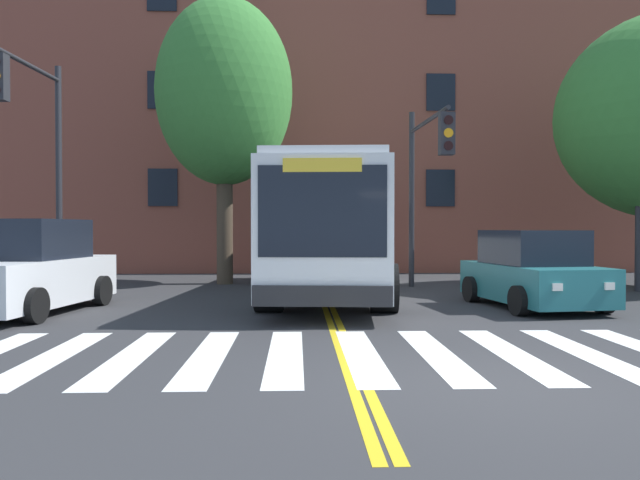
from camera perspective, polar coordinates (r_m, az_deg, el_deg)
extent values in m
plane|color=#303033|center=(7.28, 15.27, -12.67)|extent=(120.00, 120.00, 0.00)
cube|color=white|center=(9.21, -23.18, -9.77)|extent=(0.48, 3.74, 0.01)
cube|color=white|center=(8.90, -16.85, -10.11)|extent=(0.48, 3.74, 0.01)
cube|color=white|center=(8.70, -10.13, -10.34)|extent=(0.48, 3.74, 0.01)
cube|color=white|center=(8.62, -3.19, -10.43)|extent=(0.48, 3.74, 0.01)
cube|color=white|center=(8.66, 3.79, -10.38)|extent=(0.48, 3.74, 0.01)
cube|color=white|center=(8.83, 10.59, -10.18)|extent=(0.48, 3.74, 0.01)
cube|color=white|center=(9.11, 17.05, -9.85)|extent=(0.48, 3.74, 0.01)
cube|color=white|center=(9.49, 23.04, -9.44)|extent=(0.48, 3.74, 0.01)
cube|color=gold|center=(22.52, -0.59, -3.26)|extent=(0.12, 36.00, 0.01)
cube|color=gold|center=(22.52, -0.18, -3.26)|extent=(0.12, 36.00, 0.01)
cube|color=white|center=(16.06, 0.99, 1.02)|extent=(3.33, 10.92, 2.64)
cube|color=black|center=(16.07, 5.42, 1.95)|extent=(0.83, 9.86, 0.95)
cube|color=black|center=(16.14, -3.42, 1.95)|extent=(0.83, 9.86, 0.95)
cube|color=black|center=(10.67, 0.20, 2.65)|extent=(2.21, 0.20, 1.58)
cube|color=yellow|center=(10.72, 0.20, 6.88)|extent=(1.35, 0.14, 0.24)
cube|color=#232326|center=(10.71, 0.20, -5.15)|extent=(2.41, 0.30, 0.36)
cube|color=silver|center=(16.12, 0.99, 5.99)|extent=(3.15, 10.48, 0.16)
cylinder|color=black|center=(12.80, 5.86, -4.38)|extent=(0.64, 1.05, 1.00)
cylinder|color=black|center=(12.88, -4.66, -4.35)|extent=(0.64, 1.05, 1.00)
cylinder|color=black|center=(18.53, 4.83, -2.67)|extent=(0.64, 1.05, 1.00)
cylinder|color=black|center=(18.58, -2.43, -2.66)|extent=(0.64, 1.05, 1.00)
cube|color=white|center=(13.96, -25.08, -3.47)|extent=(2.34, 4.55, 0.91)
cube|color=black|center=(14.03, -24.83, 0.08)|extent=(1.86, 2.28, 0.81)
cylinder|color=black|center=(12.37, -24.62, -5.48)|extent=(0.31, 0.68, 0.66)
cylinder|color=black|center=(14.75, -19.33, -4.38)|extent=(0.31, 0.68, 0.66)
cylinder|color=black|center=(15.60, -25.42, -4.13)|extent=(0.31, 0.68, 0.66)
cube|color=#236B70|center=(14.30, 18.87, -3.66)|extent=(2.25, 3.94, 0.77)
cube|color=black|center=(14.29, 18.82, -0.63)|extent=(1.86, 2.25, 0.74)
cube|color=white|center=(12.97, 24.95, -3.85)|extent=(0.20, 0.07, 0.14)
cube|color=white|center=(12.39, 20.89, -4.05)|extent=(0.20, 0.07, 0.14)
cylinder|color=black|center=(13.81, 24.51, -4.92)|extent=(0.30, 0.62, 0.60)
cylinder|color=black|center=(12.88, 17.77, -5.30)|extent=(0.30, 0.62, 0.60)
cylinder|color=black|center=(15.77, 19.76, -4.14)|extent=(0.30, 0.62, 0.60)
cylinder|color=black|center=(14.96, 13.66, -4.39)|extent=(0.30, 0.62, 0.60)
cube|color=black|center=(24.46, 1.13, -1.41)|extent=(2.13, 4.52, 0.92)
cube|color=black|center=(24.56, 1.09, 0.47)|extent=(1.79, 2.22, 0.69)
cube|color=white|center=(22.33, 3.24, -1.42)|extent=(0.20, 0.05, 0.14)
cube|color=white|center=(22.18, 0.43, -1.44)|extent=(0.20, 0.05, 0.14)
cylinder|color=black|center=(23.26, 3.84, -2.32)|extent=(0.26, 0.67, 0.66)
cylinder|color=black|center=(23.02, -0.77, -2.35)|extent=(0.26, 0.67, 0.66)
cylinder|color=black|center=(25.95, 2.82, -1.96)|extent=(0.26, 0.67, 0.66)
cylinder|color=black|center=(25.73, -1.33, -1.98)|extent=(0.26, 0.67, 0.66)
cylinder|color=#28282D|center=(19.02, 27.11, 4.09)|extent=(0.16, 0.16, 5.50)
cylinder|color=#28282D|center=(17.69, -22.76, 5.04)|extent=(0.16, 0.16, 5.93)
cylinder|color=#28282D|center=(16.74, -25.01, 14.25)|extent=(0.31, 2.99, 0.11)
cylinder|color=#28282D|center=(18.49, 8.38, 3.67)|extent=(0.16, 0.16, 5.11)
cylinder|color=#28282D|center=(16.91, 9.86, 10.71)|extent=(0.29, 3.70, 0.11)
cube|color=#28282D|center=(15.20, 11.50, 9.50)|extent=(0.35, 0.30, 1.00)
cylinder|color=black|center=(15.10, 11.67, 10.70)|extent=(0.22, 0.04, 0.22)
cylinder|color=orange|center=(15.05, 11.67, 9.58)|extent=(0.22, 0.04, 0.22)
cylinder|color=black|center=(15.01, 11.66, 8.44)|extent=(0.22, 0.04, 0.22)
cylinder|color=#4C3D2D|center=(19.37, -8.70, 1.13)|extent=(0.50, 0.50, 3.47)
ellipsoid|color=#387A33|center=(19.81, -8.74, 13.26)|extent=(4.50, 4.56, 5.72)
cube|color=brown|center=(27.75, -1.67, 10.98)|extent=(39.24, 7.61, 12.95)
cube|color=black|center=(24.09, -14.18, 4.69)|extent=(1.10, 0.06, 1.40)
cube|color=black|center=(24.18, 10.95, 4.69)|extent=(1.10, 0.06, 1.40)
cube|color=black|center=(24.58, -14.22, 13.16)|extent=(1.10, 0.06, 1.40)
cube|color=black|center=(24.67, 10.98, 13.12)|extent=(1.10, 0.06, 1.40)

